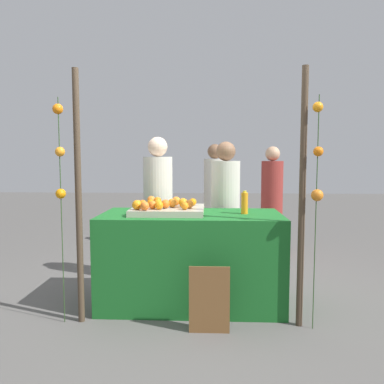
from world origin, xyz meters
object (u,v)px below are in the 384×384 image
Objects in this scene: stall_counter at (191,259)px; juice_bottle at (245,203)px; vendor_left at (158,215)px; orange_1 at (158,201)px; chalkboard_sign at (209,300)px; orange_0 at (185,206)px; vendor_right at (225,218)px.

stall_counter is 0.77m from juice_bottle.
stall_counter is at bearing -59.27° from vendor_left.
juice_bottle is (0.52, 0.01, 0.56)m from stall_counter.
stall_counter is 0.69m from orange_1.
chalkboard_sign is at bearing -56.66° from orange_1.
juice_bottle is at bearing 0.61° from stall_counter.
vendor_left is at bearing 114.12° from chalkboard_sign.
orange_0 is at bearing -66.99° from vendor_left.
orange_0 reaches higher than stall_counter.
vendor_right reaches higher than orange_1.
stall_counter is at bearing 71.09° from orange_0.
orange_0 is at bearing -116.52° from vendor_right.
juice_bottle reaches higher than chalkboard_sign.
vendor_left is at bearing 113.01° from orange_0.
stall_counter is 21.13× the size of orange_1.
juice_bottle is at bearing 61.91° from chalkboard_sign.
vendor_right is (0.19, 1.32, 0.49)m from chalkboard_sign.
orange_1 is at bearing -82.89° from vendor_left.
juice_bottle is 0.74m from vendor_right.
orange_0 is 0.90m from chalkboard_sign.
stall_counter is 7.80× the size of juice_bottle.
orange_1 is 0.37× the size of juice_bottle.
vendor_right reaches higher than stall_counter.
orange_1 is at bearing 153.01° from stall_counter.
vendor_left reaches higher than orange_0.
juice_bottle is (0.88, -0.18, 0.01)m from orange_1.
stall_counter reaches higher than chalkboard_sign.
juice_bottle is at bearing -76.95° from vendor_right.
orange_1 is 1.23m from chalkboard_sign.
chalkboard_sign is (0.18, -0.64, -0.18)m from stall_counter.
chalkboard_sign is at bearing -98.01° from vendor_right.
orange_0 is 0.04× the size of vendor_left.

